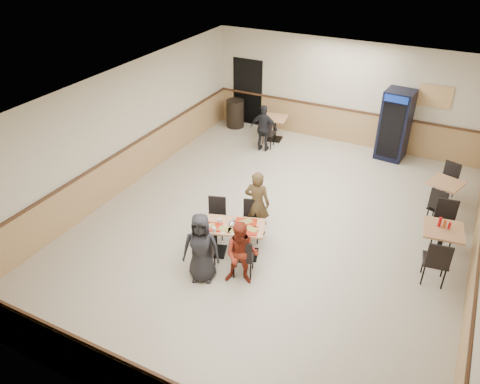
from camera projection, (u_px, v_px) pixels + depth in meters
The scene contains 20 objects.
ground at pixel (274, 226), 10.36m from camera, with size 10.00×10.00×0.00m, color beige.
room_shell at pixel (384, 172), 11.32m from camera, with size 10.00×10.00×10.00m.
main_table at pixel (231, 235), 9.31m from camera, with size 1.45×1.04×0.70m.
main_chairs at pixel (229, 236), 9.33m from camera, with size 1.59×1.83×0.89m.
diner_woman_left at pixel (201, 248), 8.56m from camera, with size 0.69×0.45×1.42m, color black.
diner_woman_right at pixel (242, 254), 8.50m from camera, with size 0.64×0.50×1.31m, color maroon.
diner_man_opposite at pixel (257, 203), 9.79m from camera, with size 0.54×0.36×1.49m, color #513D22.
lone_diner at pixel (264, 128), 13.28m from camera, with size 0.80×0.33×1.36m, color black.
tabletop_clutter at pixel (230, 226), 9.13m from camera, with size 1.17×0.85×0.12m.
side_table_near at pixel (441, 240), 9.07m from camera, with size 0.83×0.83×0.79m.
side_table_near_chair_south at pixel (436, 260), 8.60m from camera, with size 0.46×0.46×1.00m, color black, non-canonical shape.
side_table_near_chair_north at pixel (444, 224), 9.56m from camera, with size 0.46×0.46×1.00m, color black, non-canonical shape.
side_table_far at pixel (444, 191), 10.71m from camera, with size 0.85×0.85×0.72m.
side_table_far_chair_south at pixel (440, 204), 10.29m from camera, with size 0.42×0.42×0.91m, color black, non-canonical shape.
side_table_far_chair_north at pixel (446, 181), 11.16m from camera, with size 0.42×0.42×0.91m, color black, non-canonical shape.
condiment_caddy at pixel (443, 223), 8.94m from camera, with size 0.23×0.06×0.20m.
back_table at pixel (275, 125), 14.01m from camera, with size 0.76×0.76×0.72m.
back_table_chair_lone at pixel (267, 133), 13.58m from camera, with size 0.42×0.42×0.91m, color black, non-canonical shape.
pepsi_cooler at pixel (395, 125), 12.75m from camera, with size 0.80×0.81×1.95m.
trash_bin at pixel (235, 113), 14.89m from camera, with size 0.56×0.56×0.88m, color black.
Camera 1 is at (3.15, -7.89, 6.04)m, focal length 35.00 mm.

